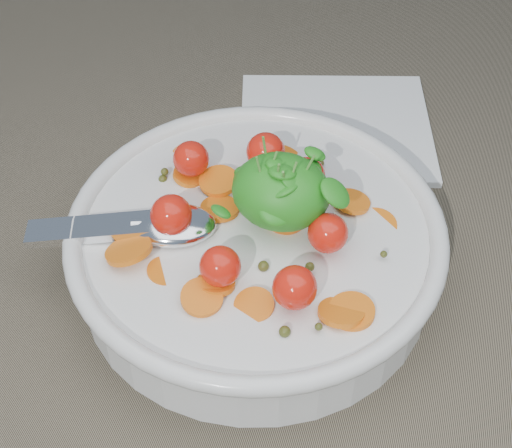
# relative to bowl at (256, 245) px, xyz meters

# --- Properties ---
(ground) EXTENTS (6.00, 6.00, 0.00)m
(ground) POSITION_rel_bowl_xyz_m (0.02, -0.00, -0.03)
(ground) COLOR #746953
(ground) RESTS_ON ground
(bowl) EXTENTS (0.29, 0.27, 0.11)m
(bowl) POSITION_rel_bowl_xyz_m (0.00, 0.00, 0.00)
(bowl) COLOR white
(bowl) RESTS_ON ground
(napkin) EXTENTS (0.20, 0.19, 0.01)m
(napkin) POSITION_rel_bowl_xyz_m (0.02, 0.18, -0.03)
(napkin) COLOR white
(napkin) RESTS_ON ground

